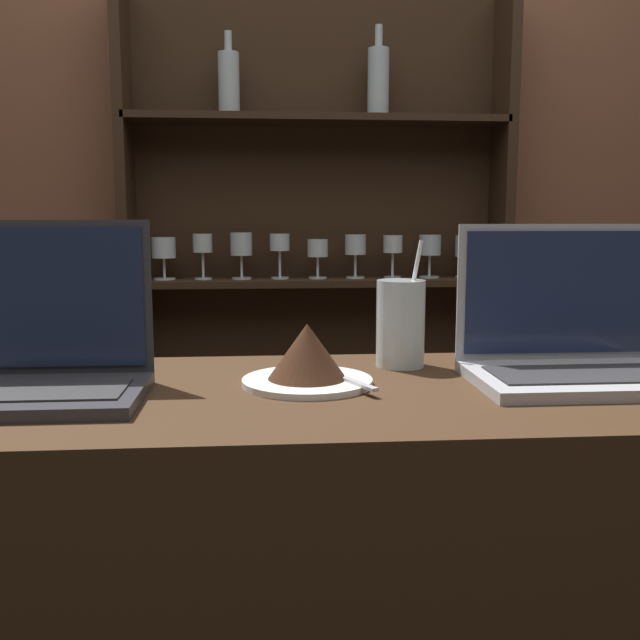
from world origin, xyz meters
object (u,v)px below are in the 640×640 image
(laptop_near, at_px, (42,356))
(cake_plate, at_px, (307,359))
(water_glass, at_px, (401,323))
(laptop_far, at_px, (573,345))

(laptop_near, xyz_separation_m, cake_plate, (0.38, 0.03, -0.02))
(water_glass, bearing_deg, laptop_far, -25.15)
(laptop_far, distance_m, water_glass, 0.28)
(laptop_near, height_order, water_glass, laptop_near)
(laptop_near, xyz_separation_m, water_glass, (0.55, 0.16, 0.02))
(water_glass, bearing_deg, cake_plate, -143.06)
(cake_plate, bearing_deg, water_glass, 36.94)
(laptop_near, distance_m, laptop_far, 0.80)
(laptop_far, relative_size, water_glass, 1.56)
(laptop_near, bearing_deg, water_glass, 16.20)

